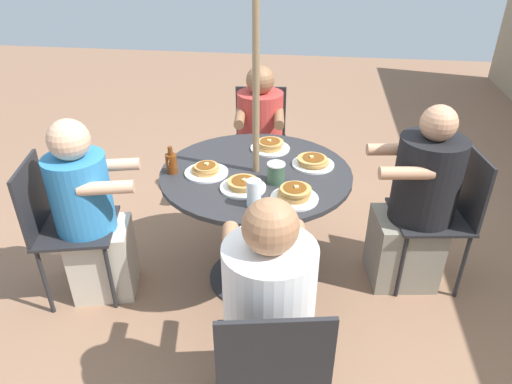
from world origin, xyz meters
name	(u,v)px	position (x,y,z in m)	size (l,w,h in m)	color
ground_plane	(256,277)	(0.00, 0.00, 0.00)	(12.00, 12.00, 0.00)	#8C664C
patio_table	(256,196)	(0.00, 0.00, 0.60)	(1.07, 1.07, 0.76)	#28282B
umbrella_pole	(256,127)	(0.00, 0.00, 1.02)	(0.04, 0.04, 2.05)	#846B4C
patio_chair_north	(271,367)	(1.09, 0.21, 0.51)	(0.49, 0.49, 0.87)	#232326
diner_north	(268,330)	(0.92, 0.18, 0.52)	(0.53, 0.43, 1.15)	#3D3D42
patio_chair_east	(445,209)	(-0.17, 1.10, 0.51)	(0.48, 0.48, 0.87)	#232326
diner_east	(416,208)	(-0.14, 0.93, 0.52)	(0.42, 0.53, 1.14)	gray
patio_chair_south	(260,136)	(-1.10, -0.12, 0.51)	(0.46, 0.46, 0.87)	#232326
diner_south	(260,145)	(-0.93, -0.10, 0.50)	(0.51, 0.38, 1.10)	slate
patio_chair_west	(60,221)	(0.28, -1.07, 0.51)	(0.51, 0.51, 0.87)	#232326
diner_west	(91,219)	(0.23, -0.91, 0.51)	(0.42, 0.51, 1.11)	beige
pancake_plate_a	(206,170)	(0.07, -0.27, 0.78)	(0.24, 0.24, 0.06)	white
pancake_plate_b	(270,146)	(-0.29, 0.04, 0.79)	(0.24, 0.24, 0.07)	white
pancake_plate_c	(243,185)	(0.21, -0.04, 0.79)	(0.24, 0.24, 0.06)	white
pancake_plate_d	(313,162)	(-0.11, 0.31, 0.79)	(0.24, 0.24, 0.06)	white
pancake_plate_e	(295,194)	(0.28, 0.23, 0.79)	(0.24, 0.24, 0.08)	white
syrup_bottle	(171,163)	(0.09, -0.46, 0.83)	(0.08, 0.06, 0.15)	#602D0F
coffee_cup	(276,173)	(0.12, 0.12, 0.82)	(0.10, 0.10, 0.11)	#33513D
drinking_glass_a	(254,193)	(0.37, 0.04, 0.83)	(0.07, 0.07, 0.14)	silver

